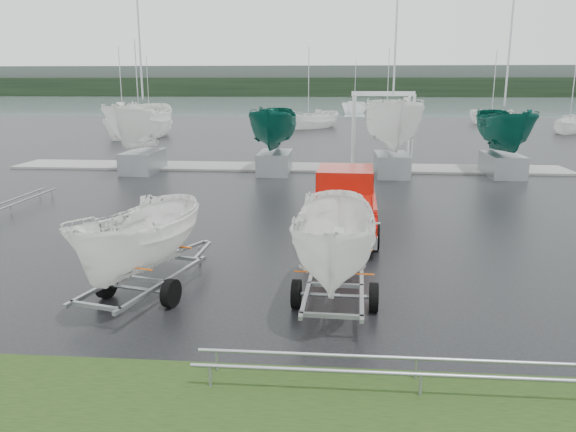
{
  "coord_description": "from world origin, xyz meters",
  "views": [
    {
      "loc": [
        2.65,
        -17.47,
        4.59
      ],
      "look_at": [
        1.47,
        -3.32,
        1.2
      ],
      "focal_mm": 35.0,
      "sensor_mm": 36.0,
      "label": 1
    }
  ],
  "objects_px": {
    "pickup_truck": "(344,199)",
    "boat_hoist": "(382,119)",
    "trailer_hitched": "(338,177)",
    "trailer_parked": "(137,183)"
  },
  "relations": [
    {
      "from": "pickup_truck",
      "to": "boat_hoist",
      "type": "bearing_deg",
      "value": 83.04
    },
    {
      "from": "pickup_truck",
      "to": "trailer_hitched",
      "type": "xyz_separation_m",
      "value": [
        -0.27,
        -6.32,
        1.77
      ]
    },
    {
      "from": "trailer_hitched",
      "to": "boat_hoist",
      "type": "xyz_separation_m",
      "value": [
        2.41,
        19.33,
        -0.08
      ]
    },
    {
      "from": "pickup_truck",
      "to": "trailer_parked",
      "type": "relative_size",
      "value": 1.22
    },
    {
      "from": "trailer_hitched",
      "to": "trailer_parked",
      "type": "relative_size",
      "value": 1.08
    },
    {
      "from": "pickup_truck",
      "to": "trailer_parked",
      "type": "height_order",
      "value": "trailer_parked"
    },
    {
      "from": "trailer_parked",
      "to": "trailer_hitched",
      "type": "bearing_deg",
      "value": 13.72
    },
    {
      "from": "trailer_parked",
      "to": "boat_hoist",
      "type": "distance_m",
      "value": 20.39
    },
    {
      "from": "pickup_truck",
      "to": "boat_hoist",
      "type": "xyz_separation_m",
      "value": [
        2.15,
        13.01,
        1.69
      ]
    },
    {
      "from": "trailer_hitched",
      "to": "trailer_parked",
      "type": "height_order",
      "value": "trailer_hitched"
    }
  ]
}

